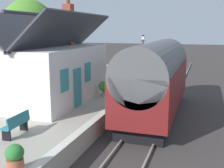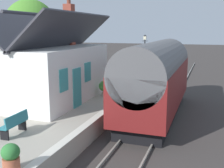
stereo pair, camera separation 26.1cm
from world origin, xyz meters
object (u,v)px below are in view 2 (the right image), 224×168
Objects in this scene: planter_bench_left at (125,75)px; bench_by_lamp at (113,76)px; planter_edge_far at (11,157)px; tree_mid_background at (31,29)px; bench_near_building at (15,123)px; planter_bench_right at (104,88)px; planter_corner_building at (123,73)px; station_sign_board at (140,63)px; planter_by_door at (100,80)px; train at (156,78)px; lamp_post_platform at (145,46)px; planter_under_sign at (135,65)px; station_building at (53,71)px; tree_far_left at (49,44)px.

bench_by_lamp is at bearing 138.59° from planter_bench_left.
tree_mid_background is at bearing 32.65° from planter_edge_far.
bench_near_building is 7.37m from planter_bench_right.
station_sign_board is at bearing -37.11° from planter_corner_building.
planter_by_door is 3.62m from planter_corner_building.
train is 7.12× the size of bench_by_lamp.
lamp_post_platform is (5.06, -1.34, 2.05)m from bench_by_lamp.
planter_under_sign is 21.72m from planter_edge_far.
station_building is at bearing 174.35° from planter_under_sign.
planter_bench_right is at bearing -154.33° from planter_by_door.
station_sign_board is at bearing -4.83° from bench_near_building.
planter_by_door is at bearing 165.52° from lamp_post_platform.
lamp_post_platform reaches higher than planter_by_door.
train is at bearing -159.95° from planter_under_sign.
train is 10.55× the size of planter_bench_right.
train is 8.38m from bench_near_building.
train reaches higher than planter_edge_far.
train is at bearing -138.26° from bench_by_lamp.
tree_mid_background reaches higher than station_building.
planter_bench_right is at bearing -173.01° from planter_corner_building.
planter_under_sign is 0.12× the size of tree_mid_background.
planter_by_door is 5.41m from station_sign_board.
station_building is 5.55× the size of bench_near_building.
bench_near_building is 1.74× the size of planter_by_door.
planter_bench_right is at bearing -177.40° from planter_bench_left.
planter_under_sign is 1.07× the size of planter_bench_left.
lamp_post_platform reaches higher than planter_bench_right.
station_building is 2.18× the size of lamp_post_platform.
planter_by_door is at bearing -123.57° from tree_far_left.
station_building is (-1.69, 5.77, 0.37)m from train.
train is 7.82m from planter_corner_building.
planter_by_door is 0.23× the size of lamp_post_platform.
station_sign_board is 0.30× the size of tree_far_left.
tree_far_left is (2.24, 8.40, 2.24)m from planter_bench_left.
station_building is 6.75m from bench_by_lamp.
tree_mid_background is at bearing 42.68° from station_building.
tree_far_left is (9.54, 6.16, 0.99)m from station_building.
tree_far_left is (7.86, 11.93, 1.36)m from train.
planter_bench_right is at bearing 4.62° from planter_edge_far.
station_sign_board is 9.77m from tree_mid_background.
lamp_post_platform is 0.48× the size of tree_mid_background.
planter_edge_far is 0.87× the size of planter_bench_right.
bench_by_lamp is 1.85m from planter_corner_building.
tree_far_left is at bearing 56.62° from train.
tree_far_left is at bearing 32.84° from station_building.
bench_by_lamp is 1.12m from planter_bench_left.
station_sign_board is 0.21× the size of tree_mid_background.
bench_near_building is at bearing -179.83° from bench_by_lamp.
tree_mid_background is at bearing 111.99° from station_sign_board.
planter_bench_right reaches higher than bench_by_lamp.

